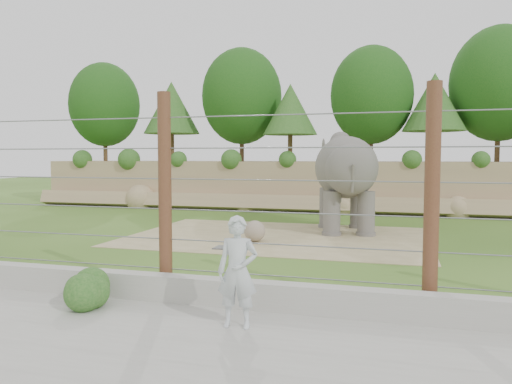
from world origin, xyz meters
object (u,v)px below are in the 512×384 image
(stone_ball, at_px, (255,231))
(barrier_fence, at_px, (165,194))
(zookeeper, at_px, (238,272))
(elephant, at_px, (346,182))

(stone_ball, distance_m, barrier_fence, 6.44)
(barrier_fence, xyz_separation_m, zookeeper, (2.01, -1.52, -1.10))
(elephant, height_order, zookeeper, elephant)
(elephant, distance_m, barrier_fence, 9.71)
(elephant, height_order, barrier_fence, barrier_fence)
(elephant, xyz_separation_m, zookeeper, (-0.57, -10.88, -0.92))
(barrier_fence, height_order, zookeeper, barrier_fence)
(stone_ball, relative_size, zookeeper, 0.38)
(stone_ball, height_order, barrier_fence, barrier_fence)
(stone_ball, distance_m, zookeeper, 8.01)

